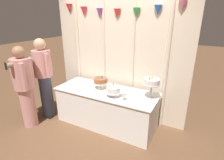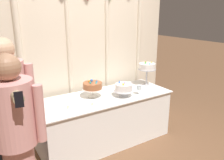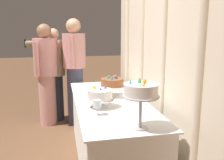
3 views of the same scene
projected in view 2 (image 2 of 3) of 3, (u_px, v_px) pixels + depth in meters
ground_plane at (108, 144)px, 3.52m from camera, size 24.00×24.00×0.00m
draped_curtain at (87, 51)px, 3.62m from camera, size 2.94×0.15×2.58m
cake_table at (105, 119)px, 3.49m from camera, size 2.03×0.78×0.75m
cake_display_leftmost at (93, 86)px, 3.31m from camera, size 0.32×0.32×0.26m
cake_display_center at (124, 88)px, 3.35m from camera, size 0.29×0.29×0.23m
cake_display_rightmost at (147, 67)px, 3.80m from camera, size 0.30×0.30×0.42m
wine_glass at (139, 88)px, 3.43m from camera, size 0.08×0.08×0.15m
tealight_far_left at (68, 107)px, 2.97m from camera, size 0.04×0.04×0.03m
tealight_near_left at (92, 104)px, 3.06m from camera, size 0.04×0.04×0.03m
guest_man_dark_suit at (11, 112)px, 2.41m from camera, size 0.51×0.45×1.72m
guest_man_pink_jacket at (16, 137)px, 2.04m from camera, size 0.52×0.52×1.63m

